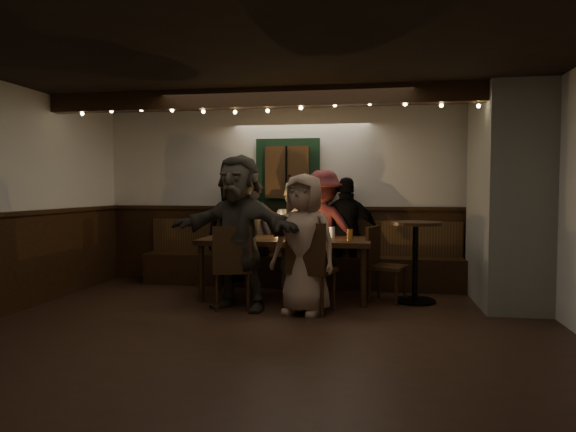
% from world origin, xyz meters
% --- Properties ---
extents(room, '(6.02, 5.01, 2.62)m').
position_xyz_m(room, '(1.07, 1.42, 1.07)').
color(room, black).
rests_on(room, ground).
extents(dining_table, '(2.16, 0.93, 0.94)m').
position_xyz_m(dining_table, '(-0.06, 1.40, 0.71)').
color(dining_table, black).
rests_on(dining_table, ground).
extents(chair_near_left, '(0.56, 0.56, 0.98)m').
position_xyz_m(chair_near_left, '(-0.56, 0.66, 0.55)').
color(chair_near_left, black).
rests_on(chair_near_left, ground).
extents(chair_near_right, '(0.57, 0.57, 1.03)m').
position_xyz_m(chair_near_right, '(0.35, 0.60, 0.58)').
color(chair_near_right, black).
rests_on(chair_near_right, ground).
extents(chair_end, '(0.54, 0.54, 0.93)m').
position_xyz_m(chair_end, '(1.15, 1.45, 0.53)').
color(chair_end, black).
rests_on(chair_end, ground).
extents(high_top, '(0.63, 0.63, 1.00)m').
position_xyz_m(high_top, '(1.57, 1.43, 0.63)').
color(high_top, black).
rests_on(high_top, ground).
extents(person_a, '(0.85, 0.61, 1.63)m').
position_xyz_m(person_a, '(-0.95, 2.14, 0.81)').
color(person_a, black).
rests_on(person_a, ground).
extents(person_b, '(0.66, 0.56, 1.53)m').
position_xyz_m(person_b, '(-0.65, 2.15, 0.77)').
color(person_b, black).
rests_on(person_b, ground).
extents(person_c, '(0.91, 0.83, 1.51)m').
position_xyz_m(person_c, '(-0.06, 2.06, 0.76)').
color(person_c, beige).
rests_on(person_c, ground).
extents(person_d, '(1.16, 0.77, 1.67)m').
position_xyz_m(person_d, '(0.35, 2.16, 0.84)').
color(person_d, '#4C1C1E').
rests_on(person_d, ground).
extents(person_e, '(0.94, 0.43, 1.57)m').
position_xyz_m(person_e, '(0.69, 2.17, 0.79)').
color(person_e, black).
rests_on(person_e, ground).
extents(person_f, '(1.76, 1.02, 1.81)m').
position_xyz_m(person_f, '(-0.49, 0.73, 0.91)').
color(person_f, '#3A342B').
rests_on(person_f, ground).
extents(person_g, '(0.89, 0.72, 1.58)m').
position_xyz_m(person_g, '(0.29, 0.61, 0.79)').
color(person_g, '#9C7D65').
rests_on(person_g, ground).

